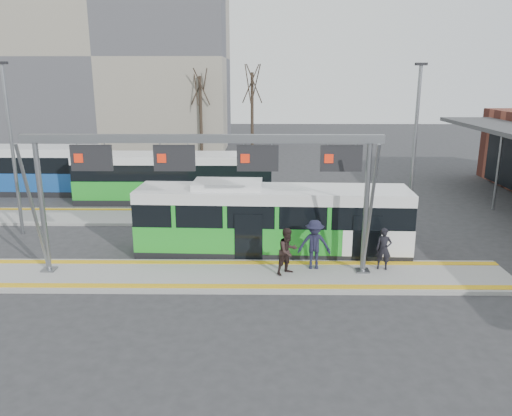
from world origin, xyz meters
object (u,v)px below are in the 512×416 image
Objects in this scene: gantry at (206,164)px; passenger_a at (384,249)px; passenger_b at (288,251)px; hero_bus at (272,221)px; passenger_c at (314,244)px.

gantry reaches higher than passenger_a.
passenger_b is at bearing -3.64° from gantry.
passenger_c is (1.59, -2.16, -0.31)m from hero_bus.
gantry is 7.29× the size of passenger_b.
passenger_a is at bearing 2.79° from gantry.
passenger_b is 0.92× the size of passenger_c.
gantry reaches higher than passenger_b.
hero_bus reaches higher than passenger_c.
hero_bus is 7.04× the size of passenger_a.
passenger_a is 3.73m from passenger_b.
gantry is at bearing 138.19° from passenger_b.
gantry reaches higher than passenger_c.
passenger_c is at bearing -51.34° from hero_bus.
gantry is 4.52m from hero_bus.
hero_bus is 5.90× the size of passenger_c.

